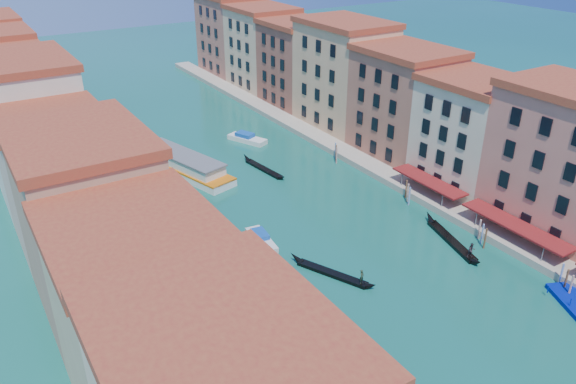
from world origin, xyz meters
The scene contains 11 objects.
left_bank_palazzos centered at (-26.00, 64.68, 9.71)m, with size 12.80×128.40×21.00m.
right_bank_palazzos centered at (30.00, 65.00, 9.75)m, with size 12.80×128.40×21.00m.
quay centered at (22.00, 65.00, 0.50)m, with size 4.00×140.00×1.00m, color #AA9F89.
restaurant_awnings centered at (22.19, 23.00, 2.99)m, with size 3.20×44.55×3.12m.
mooring_poles_right centered at (19.10, 28.80, 1.30)m, with size 1.44×54.24×3.20m.
vaporetto_far centered at (-5.22, 67.71, 1.43)m, with size 10.37×21.85×3.17m.
gondola_fore centered at (-1.59, 30.41, 0.41)m, with size 5.90×11.32×2.41m.
gondola_right centered at (15.93, 27.92, 0.52)m, with size 4.52×13.35×2.71m.
gondola_far centered at (6.45, 61.35, 0.35)m, with size 2.33×11.95×1.69m.
motorboat_mid centered at (-5.12, 41.34, 0.53)m, with size 2.83×6.75×1.36m.
motorboat_far centered at (10.28, 74.26, 0.63)m, with size 5.38×8.12×1.61m.
Camera 1 is at (-35.16, -13.81, 38.75)m, focal length 35.00 mm.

